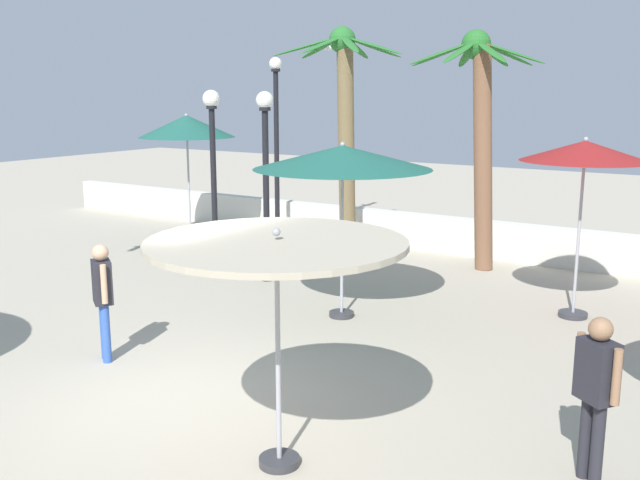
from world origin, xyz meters
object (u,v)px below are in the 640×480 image
object	(u,v)px
lamp_post_1	(266,173)
guest_0	(103,291)
patio_umbrella_2	(187,127)
palm_tree_2	(481,121)
lamp_post_2	(277,142)
patio_umbrella_3	(277,253)
guest_1	(596,384)
seagull_2	(328,47)
patio_umbrella_5	(585,154)
patio_umbrella_1	(343,158)
lamp_post_0	(213,162)
palm_tree_0	(345,112)

from	to	relation	value
lamp_post_1	guest_0	world-z (taller)	lamp_post_1
patio_umbrella_2	palm_tree_2	world-z (taller)	palm_tree_2
patio_umbrella_2	lamp_post_2	distance (m)	2.16
patio_umbrella_2	palm_tree_2	xyz separation A→B (m)	(6.77, 1.27, 0.26)
patio_umbrella_3	lamp_post_1	size ratio (longest dim) A/B	0.68
palm_tree_2	lamp_post_2	distance (m)	5.16
guest_1	seagull_2	world-z (taller)	seagull_2
patio_umbrella_2	patio_umbrella_5	distance (m)	9.40
palm_tree_2	patio_umbrella_2	bearing A→B (deg)	-169.39
guest_1	seagull_2	xyz separation A→B (m)	(-8.48, 8.94, 3.71)
patio_umbrella_1	guest_0	world-z (taller)	patio_umbrella_1
lamp_post_2	seagull_2	xyz separation A→B (m)	(0.57, 1.43, 2.28)
lamp_post_1	palm_tree_2	bearing A→B (deg)	45.26
patio_umbrella_1	lamp_post_0	bearing A→B (deg)	158.64
patio_umbrella_5	lamp_post_1	world-z (taller)	lamp_post_1
palm_tree_0	palm_tree_2	bearing A→B (deg)	0.18
patio_umbrella_3	palm_tree_0	world-z (taller)	palm_tree_0
lamp_post_0	lamp_post_2	xyz separation A→B (m)	(-0.43, 2.83, 0.21)
patio_umbrella_1	patio_umbrella_2	distance (m)	6.85
guest_1	lamp_post_2	bearing A→B (deg)	140.33
patio_umbrella_3	guest_1	xyz separation A→B (m)	(2.67, 1.34, -1.18)
patio_umbrella_3	lamp_post_0	distance (m)	8.47
patio_umbrella_5	palm_tree_0	bearing A→B (deg)	158.11
lamp_post_0	guest_0	xyz separation A→B (m)	(2.30, -5.00, -1.22)
patio_umbrella_2	seagull_2	xyz separation A→B (m)	(2.22, 2.77, 1.90)
patio_umbrella_2	lamp_post_1	xyz separation A→B (m)	(3.69, -1.84, -0.69)
guest_0	seagull_2	world-z (taller)	seagull_2
patio_umbrella_1	guest_0	size ratio (longest dim) A/B	1.75
patio_umbrella_5	palm_tree_0	size ratio (longest dim) A/B	0.58
patio_umbrella_5	lamp_post_2	bearing A→B (deg)	162.77
patio_umbrella_1	patio_umbrella_5	distance (m)	3.81
palm_tree_0	seagull_2	xyz separation A→B (m)	(-1.39, 1.51, 1.53)
guest_0	guest_1	distance (m)	6.34
patio_umbrella_1	lamp_post_2	distance (m)	6.28
patio_umbrella_2	lamp_post_2	world-z (taller)	lamp_post_2
lamp_post_0	seagull_2	world-z (taller)	seagull_2
palm_tree_2	lamp_post_1	world-z (taller)	palm_tree_2
patio_umbrella_5	palm_tree_0	distance (m)	6.19
seagull_2	guest_1	bearing A→B (deg)	-46.50
palm_tree_2	guest_0	bearing A→B (deg)	-107.16
patio_umbrella_1	lamp_post_2	xyz separation A→B (m)	(-4.47, 4.41, -0.19)
patio_umbrella_5	guest_0	world-z (taller)	patio_umbrella_5
palm_tree_0	patio_umbrella_2	bearing A→B (deg)	-160.78
palm_tree_0	guest_1	bearing A→B (deg)	-46.32
patio_umbrella_3	patio_umbrella_5	distance (m)	6.62
patio_umbrella_2	palm_tree_2	bearing A→B (deg)	10.61
patio_umbrella_3	lamp_post_1	distance (m)	7.15
patio_umbrella_5	lamp_post_2	size ratio (longest dim) A/B	0.67
patio_umbrella_2	patio_umbrella_5	size ratio (longest dim) A/B	1.06
patio_umbrella_3	seagull_2	xyz separation A→B (m)	(-5.82, 10.28, 2.53)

